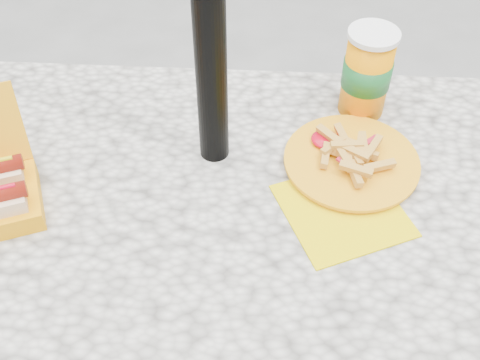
{
  "coord_description": "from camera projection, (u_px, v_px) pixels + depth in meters",
  "views": [
    {
      "loc": [
        0.09,
        -0.59,
        1.48
      ],
      "look_at": [
        0.05,
        0.05,
        0.8
      ],
      "focal_mm": 45.0,
      "sensor_mm": 36.0,
      "label": 1
    }
  ],
  "objects": [
    {
      "name": "picnic_table",
      "position": [
        208.0,
        264.0,
        1.02
      ],
      "size": [
        1.2,
        0.8,
        0.75
      ],
      "color": "beige",
      "rests_on": "ground"
    },
    {
      "name": "fries_plate",
      "position": [
        350.0,
        163.0,
        1.01
      ],
      "size": [
        0.25,
        0.34,
        0.04
      ],
      "rotation": [
        0.0,
        0.0,
        0.1
      ],
      "color": "#E3C701",
      "rests_on": "picnic_table"
    },
    {
      "name": "soda_cup",
      "position": [
        367.0,
        73.0,
        1.07
      ],
      "size": [
        0.09,
        0.09,
        0.17
      ],
      "rotation": [
        0.0,
        0.0,
        -0.09
      ],
      "color": "#FF8D00",
      "rests_on": "picnic_table"
    }
  ]
}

